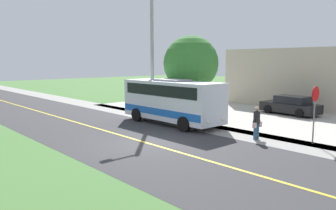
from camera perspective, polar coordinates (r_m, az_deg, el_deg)
name	(u,v)px	position (r m, az deg, el deg)	size (l,w,h in m)	color
ground_plane	(147,143)	(16.95, -3.53, -6.52)	(120.00, 120.00, 0.00)	#477238
road_surface	(147,143)	(16.95, -3.53, -6.51)	(8.00, 100.00, 0.01)	#333335
sidewalk	(214,129)	(20.51, 7.93, -4.09)	(2.40, 100.00, 0.01)	gray
parking_lot_surface	(317,121)	(25.02, 24.03, -2.57)	(14.00, 36.00, 0.01)	#B2ADA3
road_centre_line	(147,143)	(16.94, -3.53, -6.49)	(0.16, 100.00, 0.00)	gold
shuttle_bus_front	(172,99)	(21.78, 0.66, 0.95)	(2.57, 7.50, 2.93)	silver
pedestrian_with_bags	(257,122)	(18.13, 14.89, -2.79)	(0.72, 0.34, 1.74)	#335972
stop_sign	(315,105)	(17.99, 23.78, 0.03)	(0.76, 0.07, 2.88)	slate
street_light_pole	(151,52)	(23.94, -2.95, 9.05)	(1.97, 0.24, 8.66)	#9E9EA3
parked_car_near	(291,106)	(27.43, 20.19, -0.09)	(2.28, 4.53, 1.45)	black
tree_curbside	(191,64)	(24.51, 3.93, 7.06)	(4.01, 4.01, 5.93)	#4C3826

